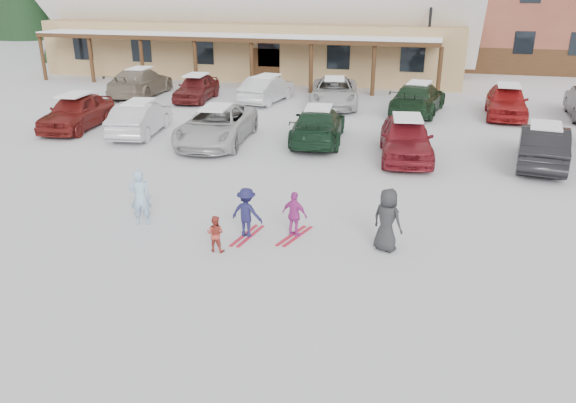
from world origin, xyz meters
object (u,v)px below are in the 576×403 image
(parked_car_11, at_px, (418,98))
(parked_car_12, at_px, (507,101))
(bystander_dark, at_px, (387,220))
(parked_car_0, at_px, (77,112))
(adult_skier, at_px, (140,197))
(child_navy, at_px, (247,213))
(parked_car_7, at_px, (140,82))
(child_magenta, at_px, (295,215))
(parked_car_5, at_px, (543,146))
(parked_car_10, at_px, (334,92))
(day_lodge, at_px, (259,14))
(lamp_post, at_px, (429,33))
(parked_car_1, at_px, (140,118))
(parked_car_2, at_px, (217,125))
(parked_car_3, at_px, (318,125))
(parked_car_8, at_px, (197,88))
(toddler_red, at_px, (215,234))
(parked_car_9, at_px, (267,89))
(parked_car_4, at_px, (406,138))

(parked_car_11, distance_m, parked_car_12, 4.11)
(bystander_dark, distance_m, parked_car_0, 16.70)
(adult_skier, height_order, child_navy, adult_skier)
(parked_car_7, relative_size, parked_car_12, 1.19)
(parked_car_12, bearing_deg, child_magenta, -110.03)
(bystander_dark, bearing_deg, adult_skier, 28.22)
(parked_car_5, bearing_deg, parked_car_10, -35.41)
(child_navy, distance_m, parked_car_12, 17.76)
(day_lodge, bearing_deg, lamp_post, -18.24)
(parked_car_1, bearing_deg, child_navy, 122.38)
(parked_car_0, bearing_deg, adult_skier, -53.56)
(lamp_post, height_order, parked_car_10, lamp_post)
(parked_car_7, bearing_deg, child_navy, 120.98)
(parked_car_1, height_order, parked_car_2, parked_car_2)
(parked_car_3, bearing_deg, parked_car_11, -125.28)
(bystander_dark, bearing_deg, day_lodge, -39.16)
(parked_car_8, bearing_deg, adult_skier, -75.82)
(parked_car_5, relative_size, parked_car_10, 0.85)
(child_navy, height_order, parked_car_12, parked_car_12)
(lamp_post, xyz_separation_m, parked_car_1, (-11.16, -14.63, -2.52))
(child_magenta, xyz_separation_m, parked_car_11, (2.28, 15.52, 0.15))
(toddler_red, relative_size, child_navy, 0.70)
(parked_car_9, bearing_deg, lamp_post, -132.47)
(day_lodge, xyz_separation_m, lamp_post, (11.78, -3.88, -0.72))
(adult_skier, bearing_deg, parked_car_3, -125.18)
(child_navy, distance_m, parked_car_8, 18.08)
(parked_car_2, bearing_deg, parked_car_4, -6.94)
(parked_car_7, xyz_separation_m, parked_car_8, (3.58, -0.39, -0.08))
(adult_skier, bearing_deg, parked_car_8, -89.88)
(parked_car_0, relative_size, parked_car_3, 0.93)
(day_lodge, distance_m, parked_car_4, 22.63)
(adult_skier, relative_size, parked_car_12, 0.34)
(adult_skier, bearing_deg, parked_car_5, -161.67)
(toddler_red, bearing_deg, parked_car_7, -56.48)
(bystander_dark, relative_size, parked_car_10, 0.30)
(lamp_post, relative_size, bystander_dark, 3.63)
(parked_car_11, bearing_deg, parked_car_7, 5.48)
(child_navy, bearing_deg, child_magenta, -156.68)
(lamp_post, distance_m, parked_car_12, 8.56)
(day_lodge, relative_size, adult_skier, 19.26)
(parked_car_2, distance_m, parked_car_11, 10.71)
(day_lodge, height_order, parked_car_10, day_lodge)
(toddler_red, relative_size, parked_car_12, 0.20)
(lamp_post, relative_size, parked_car_12, 1.26)
(day_lodge, distance_m, parked_car_12, 19.54)
(adult_skier, relative_size, parked_car_9, 0.35)
(child_magenta, height_order, parked_car_7, parked_car_7)
(parked_car_2, relative_size, parked_car_3, 1.08)
(parked_car_12, bearing_deg, parked_car_9, 179.65)
(parked_car_9, bearing_deg, parked_car_10, -173.26)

